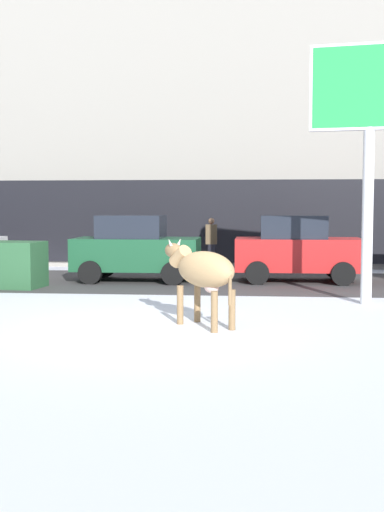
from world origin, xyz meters
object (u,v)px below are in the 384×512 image
(car_darkgreen_hatchback, at_px, (136,248))
(car_red_hatchback, at_px, (297,249))
(billboard, at_px, (370,103))
(pedestrian_near_billboard, at_px, (211,244))
(dumpster, at_px, (9,265))
(cow_tan, at_px, (203,271))

(car_darkgreen_hatchback, bearing_deg, car_red_hatchback, 3.89)
(billboard, xyz_separation_m, car_red_hatchback, (-1.24, 4.16, -3.39))
(pedestrian_near_billboard, relative_size, dumpster, 1.02)
(car_red_hatchback, bearing_deg, car_darkgreen_hatchback, -176.11)
(billboard, xyz_separation_m, dumpster, (-8.78, 2.08, -3.71))
(billboard, bearing_deg, cow_tan, -137.98)
(billboard, bearing_deg, dumpster, 166.66)
(cow_tan, distance_m, dumpster, 7.47)
(billboard, distance_m, pedestrian_near_billboard, 8.60)
(dumpster, bearing_deg, car_darkgreen_hatchback, 30.37)
(billboard, distance_m, car_red_hatchback, 5.50)
(car_darkgreen_hatchback, bearing_deg, dumpster, -149.63)
(cow_tan, xyz_separation_m, dumpster, (-5.48, 5.06, -0.39))
(car_darkgreen_hatchback, xyz_separation_m, car_red_hatchback, (4.53, 0.31, 0.00))
(pedestrian_near_billboard, bearing_deg, billboard, -60.85)
(pedestrian_near_billboard, bearing_deg, dumpster, -135.86)
(billboard, xyz_separation_m, car_darkgreen_hatchback, (-5.77, 3.85, -3.39))
(car_red_hatchback, relative_size, dumpster, 2.06)
(billboard, relative_size, dumpster, 3.27)
(billboard, relative_size, car_darkgreen_hatchback, 1.59)
(billboard, height_order, pedestrian_near_billboard, billboard)
(car_darkgreen_hatchback, height_order, dumpster, car_darkgreen_hatchback)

